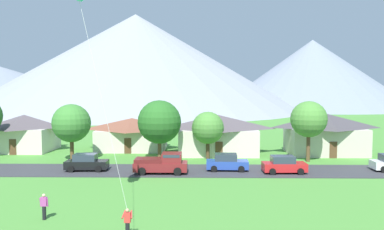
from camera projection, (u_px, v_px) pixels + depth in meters
road_strip at (182, 171)px, 39.15m from camera, size 160.00×6.15×0.08m
mountain_far_west_ridge at (143, 67)px, 153.78m from camera, size 83.87×83.87×33.70m
mountain_east_ridge at (312, 74)px, 165.01m from camera, size 82.21×82.21×29.20m
mountain_central_ridge at (136, 63)px, 149.78m from camera, size 126.75×126.75×37.05m
mountain_far_east_ridge at (0, 87)px, 171.23m from camera, size 118.88×118.88×18.30m
house_leftmost at (132, 133)px, 52.76m from camera, size 9.80×7.11×4.34m
house_left_center at (218, 134)px, 49.27m from camera, size 10.57×6.79×5.02m
house_right_center at (25, 132)px, 51.84m from camera, size 7.98×7.30×4.86m
house_rightmost at (325, 133)px, 49.27m from camera, size 10.06×6.67×5.20m
tree_near_left at (159, 122)px, 44.88m from camera, size 5.08×5.08×7.02m
tree_left_of_center at (71, 123)px, 44.38m from camera, size 4.41×4.41×6.59m
tree_center at (309, 119)px, 43.90m from camera, size 4.13×4.13×6.94m
tree_near_right at (208, 128)px, 45.45m from camera, size 3.80×3.80×5.64m
parked_car_blue_west_end at (227, 163)px, 39.07m from camera, size 4.25×2.18×1.68m
parked_car_red_mid_west at (284, 165)px, 37.87m from camera, size 4.26×2.19×1.68m
parked_car_black_mid_east at (86, 163)px, 39.01m from camera, size 4.25×2.18×1.68m
pickup_truck_maroon_west_side at (162, 163)px, 37.73m from camera, size 5.21×2.34×1.99m
watcher_person at (44, 206)px, 24.51m from camera, size 0.56×0.24×1.68m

